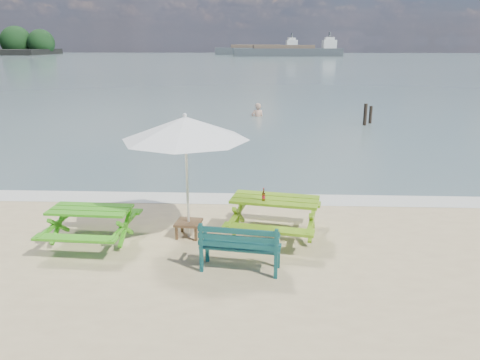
{
  "coord_description": "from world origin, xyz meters",
  "views": [
    {
      "loc": [
        1.02,
        -7.02,
        3.98
      ],
      "look_at": [
        0.57,
        3.0,
        1.0
      ],
      "focal_mm": 35.0,
      "sensor_mm": 36.0,
      "label": 1
    }
  ],
  "objects_px": {
    "picnic_table_left": "(92,227)",
    "park_bench": "(240,256)",
    "side_table": "(189,228)",
    "patio_umbrella": "(185,128)",
    "picnic_table_right": "(275,218)",
    "swimmer": "(257,120)",
    "beer_bottle": "(264,197)"
  },
  "relations": [
    {
      "from": "patio_umbrella",
      "to": "park_bench",
      "type": "bearing_deg",
      "value": -51.49
    },
    {
      "from": "patio_umbrella",
      "to": "picnic_table_left",
      "type": "bearing_deg",
      "value": -166.42
    },
    {
      "from": "swimmer",
      "to": "side_table",
      "type": "bearing_deg",
      "value": -94.55
    },
    {
      "from": "side_table",
      "to": "swimmer",
      "type": "height_order",
      "value": "swimmer"
    },
    {
      "from": "patio_umbrella",
      "to": "beer_bottle",
      "type": "relative_size",
      "value": 10.76
    },
    {
      "from": "picnic_table_left",
      "to": "park_bench",
      "type": "distance_m",
      "value": 3.23
    },
    {
      "from": "picnic_table_right",
      "to": "beer_bottle",
      "type": "height_order",
      "value": "beer_bottle"
    },
    {
      "from": "picnic_table_right",
      "to": "park_bench",
      "type": "relative_size",
      "value": 1.54
    },
    {
      "from": "patio_umbrella",
      "to": "beer_bottle",
      "type": "bearing_deg",
      "value": -3.22
    },
    {
      "from": "picnic_table_right",
      "to": "beer_bottle",
      "type": "relative_size",
      "value": 8.57
    },
    {
      "from": "patio_umbrella",
      "to": "picnic_table_right",
      "type": "bearing_deg",
      "value": 2.39
    },
    {
      "from": "picnic_table_right",
      "to": "patio_umbrella",
      "type": "relative_size",
      "value": 0.8
    },
    {
      "from": "picnic_table_right",
      "to": "swimmer",
      "type": "distance_m",
      "value": 16.51
    },
    {
      "from": "park_bench",
      "to": "side_table",
      "type": "distance_m",
      "value": 1.86
    },
    {
      "from": "side_table",
      "to": "picnic_table_left",
      "type": "bearing_deg",
      "value": -166.42
    },
    {
      "from": "picnic_table_left",
      "to": "picnic_table_right",
      "type": "bearing_deg",
      "value": 8.21
    },
    {
      "from": "picnic_table_left",
      "to": "picnic_table_right",
      "type": "xyz_separation_m",
      "value": [
        3.72,
        0.54,
        0.04
      ]
    },
    {
      "from": "picnic_table_right",
      "to": "side_table",
      "type": "bearing_deg",
      "value": -177.61
    },
    {
      "from": "swimmer",
      "to": "beer_bottle",
      "type": "bearing_deg",
      "value": -89.12
    },
    {
      "from": "side_table",
      "to": "swimmer",
      "type": "relative_size",
      "value": 0.3
    },
    {
      "from": "side_table",
      "to": "beer_bottle",
      "type": "relative_size",
      "value": 2.15
    },
    {
      "from": "picnic_table_left",
      "to": "swimmer",
      "type": "relative_size",
      "value": 0.99
    },
    {
      "from": "side_table",
      "to": "swimmer",
      "type": "xyz_separation_m",
      "value": [
        1.32,
        16.57,
        -0.38
      ]
    },
    {
      "from": "side_table",
      "to": "patio_umbrella",
      "type": "height_order",
      "value": "patio_umbrella"
    },
    {
      "from": "park_bench",
      "to": "picnic_table_right",
      "type": "bearing_deg",
      "value": 66.84
    },
    {
      "from": "patio_umbrella",
      "to": "swimmer",
      "type": "xyz_separation_m",
      "value": [
        1.32,
        16.57,
        -2.53
      ]
    },
    {
      "from": "picnic_table_right",
      "to": "side_table",
      "type": "height_order",
      "value": "picnic_table_right"
    },
    {
      "from": "picnic_table_right",
      "to": "swimmer",
      "type": "height_order",
      "value": "picnic_table_right"
    },
    {
      "from": "picnic_table_left",
      "to": "picnic_table_right",
      "type": "distance_m",
      "value": 3.76
    },
    {
      "from": "side_table",
      "to": "beer_bottle",
      "type": "xyz_separation_m",
      "value": [
        1.57,
        -0.09,
        0.77
      ]
    },
    {
      "from": "side_table",
      "to": "beer_bottle",
      "type": "bearing_deg",
      "value": -3.22
    },
    {
      "from": "picnic_table_right",
      "to": "park_bench",
      "type": "height_order",
      "value": "park_bench"
    }
  ]
}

